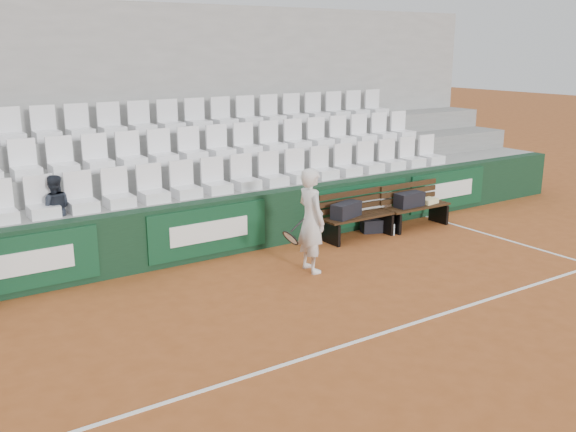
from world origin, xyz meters
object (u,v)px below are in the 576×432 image
(bench_right, at_px, (416,216))
(sports_bag_left, at_px, (346,210))
(sports_bag_ground, at_px, (372,226))
(water_bottle_near, at_px, (311,243))
(spectator_c, at_px, (52,181))
(tennis_player, at_px, (311,220))
(sports_bag_right, at_px, (409,200))
(water_bottle_far, at_px, (393,230))
(bench_left, at_px, (358,227))

(bench_right, distance_m, sports_bag_left, 1.79)
(sports_bag_ground, distance_m, water_bottle_near, 1.68)
(bench_right, relative_size, sports_bag_left, 2.30)
(water_bottle_near, bearing_deg, sports_bag_left, 7.46)
(sports_bag_left, distance_m, spectator_c, 5.18)
(water_bottle_near, height_order, spectator_c, spectator_c)
(sports_bag_left, bearing_deg, bench_right, -2.30)
(tennis_player, relative_size, spectator_c, 1.58)
(tennis_player, distance_m, spectator_c, 4.07)
(tennis_player, bearing_deg, sports_bag_ground, 26.20)
(bench_right, xyz_separation_m, sports_bag_left, (-1.75, 0.07, 0.36))
(sports_bag_ground, distance_m, tennis_player, 2.68)
(sports_bag_right, relative_size, sports_bag_ground, 1.43)
(water_bottle_far, bearing_deg, bench_right, 12.60)
(sports_bag_right, height_order, water_bottle_far, sports_bag_right)
(bench_left, relative_size, sports_bag_left, 2.30)
(tennis_player, xyz_separation_m, spectator_c, (-3.45, 2.06, 0.69))
(spectator_c, bearing_deg, sports_bag_ground, -172.34)
(water_bottle_far, xyz_separation_m, tennis_player, (-2.52, -0.76, 0.74))
(water_bottle_far, height_order, tennis_player, tennis_player)
(sports_bag_ground, xyz_separation_m, tennis_player, (-2.32, -1.14, 0.72))
(bench_left, bearing_deg, sports_bag_ground, 18.01)
(bench_left, height_order, spectator_c, spectator_c)
(bench_left, xyz_separation_m, spectator_c, (-5.26, 1.08, 1.31))
(sports_bag_ground, height_order, water_bottle_near, sports_bag_ground)
(bench_left, distance_m, sports_bag_ground, 0.53)
(sports_bag_right, distance_m, water_bottle_near, 2.49)
(bench_right, bearing_deg, tennis_player, -164.15)
(sports_bag_right, height_order, tennis_player, tennis_player)
(bench_left, bearing_deg, spectator_c, 168.42)
(bench_right, xyz_separation_m, sports_bag_right, (-0.18, 0.02, 0.37))
(bench_left, relative_size, spectator_c, 1.39)
(bench_right, relative_size, sports_bag_right, 2.46)
(bench_left, xyz_separation_m, sports_bag_left, (-0.28, 0.02, 0.36))
(bench_left, bearing_deg, tennis_player, -151.72)
(sports_bag_left, xyz_separation_m, sports_bag_right, (1.57, -0.05, 0.00))
(sports_bag_ground, distance_m, spectator_c, 6.00)
(sports_bag_right, bearing_deg, sports_bag_ground, 166.83)
(sports_bag_ground, height_order, spectator_c, spectator_c)
(sports_bag_right, xyz_separation_m, water_bottle_far, (-0.59, -0.20, -0.48))
(water_bottle_near, relative_size, spectator_c, 0.23)
(water_bottle_far, distance_m, tennis_player, 2.73)
(sports_bag_right, xyz_separation_m, water_bottle_near, (-2.45, -0.07, -0.47))
(bench_right, distance_m, tennis_player, 3.47)
(bench_right, height_order, sports_bag_left, sports_bag_left)
(water_bottle_near, bearing_deg, sports_bag_ground, 8.63)
(bench_right, bearing_deg, sports_bag_right, 172.60)
(sports_bag_left, distance_m, water_bottle_far, 1.12)
(sports_bag_left, height_order, spectator_c, spectator_c)
(water_bottle_near, xyz_separation_m, tennis_player, (-0.66, -0.89, 0.72))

